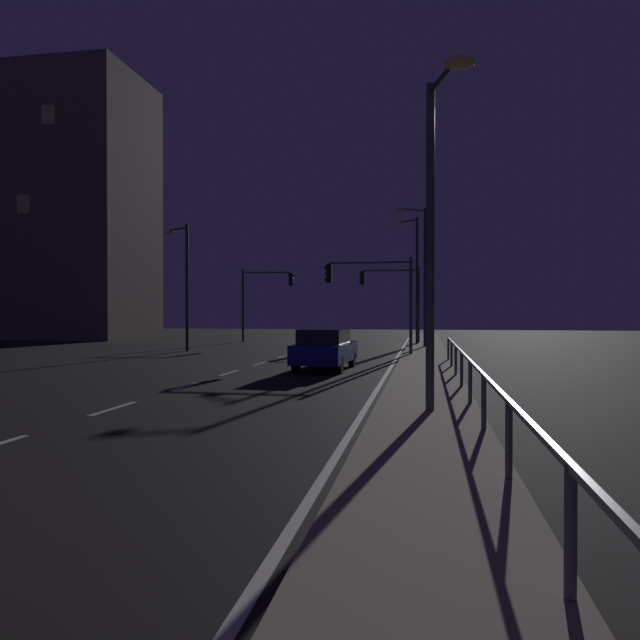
{
  "coord_description": "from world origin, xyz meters",
  "views": [
    {
      "loc": [
        6.95,
        -3.31,
        2.18
      ],
      "look_at": [
        1.8,
        25.71,
        1.82
      ],
      "focal_mm": 33.04,
      "sensor_mm": 36.0,
      "label": 1
    }
  ],
  "objects": [
    {
      "name": "ground_plane",
      "position": [
        0.0,
        17.5,
        0.0
      ],
      "size": [
        112.0,
        112.0,
        0.0
      ],
      "primitive_type": "plane",
      "color": "black",
      "rests_on": "ground"
    },
    {
      "name": "sidewalk_right",
      "position": [
        7.01,
        17.5,
        0.07
      ],
      "size": [
        2.24,
        77.0,
        0.14
      ],
      "primitive_type": "cube",
      "color": "gray",
      "rests_on": "ground"
    },
    {
      "name": "lane_markings_center",
      "position": [
        0.0,
        21.0,
        0.01
      ],
      "size": [
        0.14,
        50.0,
        0.01
      ],
      "color": "silver",
      "rests_on": "ground"
    },
    {
      "name": "lane_edge_line",
      "position": [
        5.64,
        22.5,
        0.01
      ],
      "size": [
        0.14,
        53.0,
        0.01
      ],
      "color": "silver",
      "rests_on": "ground"
    },
    {
      "name": "car",
      "position": [
        3.21,
        18.87,
        0.82
      ],
      "size": [
        2.0,
        4.47,
        1.57
      ],
      "color": "navy",
      "rests_on": "ground"
    },
    {
      "name": "traffic_light_far_center",
      "position": [
        4.75,
        37.84,
        3.85
      ],
      "size": [
        4.21,
        0.35,
        5.25
      ],
      "color": "#4C4C51",
      "rests_on": "sidewalk_right"
    },
    {
      "name": "traffic_light_far_left",
      "position": [
        -4.78,
        39.2,
        3.84
      ],
      "size": [
        3.88,
        0.75,
        5.45
      ],
      "color": "#2D3033",
      "rests_on": "ground"
    },
    {
      "name": "traffic_light_near_right",
      "position": [
        4.28,
        26.35,
        3.58
      ],
      "size": [
        4.46,
        0.34,
        4.82
      ],
      "color": "#4C4C51",
      "rests_on": "sidewalk_right"
    },
    {
      "name": "street_lamp_across_street",
      "position": [
        7.17,
        8.89,
        4.27
      ],
      "size": [
        0.87,
        1.82,
        6.82
      ],
      "color": "#4C4C51",
      "rests_on": "sidewalk_right"
    },
    {
      "name": "street_lamp_far_end",
      "position": [
        6.74,
        32.64,
        5.09
      ],
      "size": [
        1.87,
        1.17,
        8.36
      ],
      "color": "#2D3033",
      "rests_on": "sidewalk_right"
    },
    {
      "name": "street_lamp_median",
      "position": [
        -6.66,
        28.56,
        4.38
      ],
      "size": [
        1.94,
        1.51,
        7.22
      ],
      "color": "#38383D",
      "rests_on": "ground"
    },
    {
      "name": "street_lamp_mid_block",
      "position": [
        6.3,
        36.2,
        5.05
      ],
      "size": [
        1.41,
        1.13,
        8.35
      ],
      "color": "#2D3033",
      "rests_on": "sidewalk_right"
    },
    {
      "name": "barrier_fence",
      "position": [
        7.98,
        10.42,
        0.88
      ],
      "size": [
        0.09,
        24.94,
        0.98
      ],
      "color": "#59595E",
      "rests_on": "sidewalk_right"
    },
    {
      "name": "building_distant",
      "position": [
        -28.69,
        42.9,
        11.14
      ],
      "size": [
        23.65,
        9.79,
        22.27
      ],
      "color": "#6B6056",
      "rests_on": "ground"
    }
  ]
}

